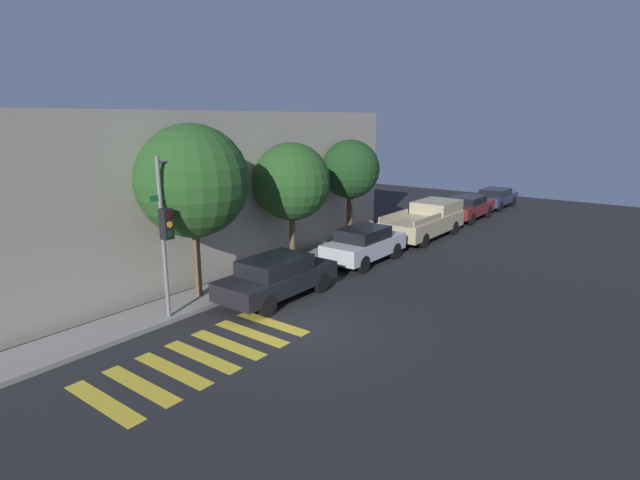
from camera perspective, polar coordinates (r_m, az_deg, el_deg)
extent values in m
plane|color=black|center=(15.00, -2.53, -9.92)|extent=(60.00, 60.00, 0.00)
cube|color=gray|center=(17.67, -12.77, -6.27)|extent=(26.00, 1.72, 0.14)
cube|color=#A89E8E|center=(20.32, -21.04, 4.70)|extent=(26.00, 6.00, 6.28)
cube|color=gold|center=(12.35, -23.52, -16.67)|extent=(0.45, 2.60, 0.00)
cube|color=gold|center=(12.73, -19.87, -15.35)|extent=(0.45, 2.60, 0.00)
cube|color=gold|center=(13.17, -16.50, -14.06)|extent=(0.45, 2.60, 0.00)
cube|color=gold|center=(13.65, -13.38, -12.82)|extent=(0.45, 2.60, 0.00)
cube|color=gold|center=(14.17, -10.52, -11.63)|extent=(0.45, 2.60, 0.00)
cube|color=gold|center=(14.72, -7.88, -10.51)|extent=(0.45, 2.60, 0.00)
cube|color=gold|center=(15.31, -5.46, -9.45)|extent=(0.45, 2.60, 0.00)
cylinder|color=slate|center=(15.36, -17.46, -0.18)|extent=(0.12, 0.12, 4.98)
cube|color=black|center=(15.07, -17.15, 1.77)|extent=(0.30, 0.30, 0.90)
cylinder|color=#4C0C0C|center=(14.89, -16.86, 2.71)|extent=(0.18, 0.02, 0.18)
cylinder|color=yellow|center=(14.94, -16.79, 1.70)|extent=(0.18, 0.02, 0.18)
cylinder|color=#0C3819|center=(15.00, -16.72, 0.69)|extent=(0.18, 0.02, 0.18)
cube|color=#19662D|center=(15.11, -17.82, 4.61)|extent=(0.70, 0.02, 0.18)
cylinder|color=slate|center=(15.41, -15.94, 8.80)|extent=(1.42, 0.08, 0.08)
sphere|color=#F9E5B2|center=(15.85, -13.85, 8.68)|extent=(0.36, 0.36, 0.36)
cube|color=black|center=(17.08, -4.86, -4.57)|extent=(4.51, 1.78, 0.61)
cube|color=black|center=(16.83, -5.15, -2.86)|extent=(2.35, 1.56, 0.51)
cylinder|color=black|center=(18.67, -3.78, -3.91)|extent=(0.72, 0.22, 0.72)
cylinder|color=black|center=(17.71, 0.13, -4.88)|extent=(0.72, 0.22, 0.72)
cylinder|color=black|center=(16.78, -10.10, -6.18)|extent=(0.72, 0.22, 0.72)
cylinder|color=black|center=(15.70, -6.10, -7.45)|extent=(0.72, 0.22, 0.72)
cube|color=#B7BABF|center=(21.29, 5.09, -0.76)|extent=(4.20, 1.74, 0.68)
cube|color=black|center=(21.06, 4.97, 0.74)|extent=(2.19, 1.53, 0.50)
cylinder|color=black|center=(22.84, 5.17, -0.63)|extent=(0.72, 0.22, 0.72)
cylinder|color=black|center=(22.08, 8.59, -1.24)|extent=(0.72, 0.22, 0.72)
cylinder|color=black|center=(20.75, 1.32, -2.06)|extent=(0.72, 0.22, 0.72)
cylinder|color=black|center=(19.92, 4.96, -2.80)|extent=(0.72, 0.22, 0.72)
cube|color=tan|center=(26.06, 11.68, 1.83)|extent=(5.76, 2.08, 0.79)
cube|color=tan|center=(27.35, 13.21, 3.78)|extent=(2.59, 1.91, 0.59)
cube|color=tan|center=(25.10, 8.43, 2.77)|extent=(2.88, 0.08, 0.28)
cube|color=tan|center=(24.30, 12.20, 2.24)|extent=(2.88, 0.08, 0.28)
cylinder|color=black|center=(28.12, 11.50, 1.88)|extent=(0.72, 0.22, 0.72)
cylinder|color=black|center=(27.37, 15.06, 1.36)|extent=(0.72, 0.22, 0.72)
cylinder|color=black|center=(25.02, 7.90, 0.57)|extent=(0.72, 0.22, 0.72)
cylinder|color=black|center=(24.18, 11.81, -0.06)|extent=(0.72, 0.22, 0.72)
cube|color=maroon|center=(31.59, 16.52, 3.47)|extent=(4.52, 1.77, 0.64)
cube|color=black|center=(31.40, 16.51, 4.42)|extent=(2.35, 1.56, 0.44)
cylinder|color=black|center=(33.21, 16.07, 3.43)|extent=(0.72, 0.22, 0.72)
cylinder|color=black|center=(32.69, 18.67, 3.08)|extent=(0.72, 0.22, 0.72)
cylinder|color=black|center=(30.66, 14.14, 2.72)|extent=(0.72, 0.22, 0.72)
cylinder|color=black|center=(30.08, 16.92, 2.33)|extent=(0.72, 0.22, 0.72)
cube|color=#2D3351|center=(36.34, 19.42, 4.49)|extent=(4.40, 1.73, 0.56)
cube|color=black|center=(36.17, 19.42, 5.22)|extent=(2.29, 1.52, 0.40)
cylinder|color=black|center=(37.90, 18.93, 4.45)|extent=(0.72, 0.22, 0.72)
cylinder|color=black|center=(37.46, 21.16, 4.16)|extent=(0.72, 0.22, 0.72)
cylinder|color=black|center=(35.36, 17.50, 3.93)|extent=(0.72, 0.22, 0.72)
cylinder|color=black|center=(34.88, 19.88, 3.62)|extent=(0.72, 0.22, 0.72)
cylinder|color=brown|center=(17.27, -13.85, -2.40)|extent=(0.23, 0.23, 2.66)
sphere|color=#234C1E|center=(16.74, -14.38, 6.55)|extent=(3.68, 3.68, 3.68)
cylinder|color=brown|center=(20.64, -3.18, 0.17)|extent=(0.24, 0.24, 2.35)
sphere|color=#234C1E|center=(20.21, -3.27, 6.67)|extent=(3.14, 3.14, 3.14)
cylinder|color=#4C3823|center=(23.90, 3.40, 2.44)|extent=(0.30, 0.30, 2.67)
sphere|color=#193D19|center=(23.55, 3.48, 8.08)|extent=(2.74, 2.74, 2.74)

